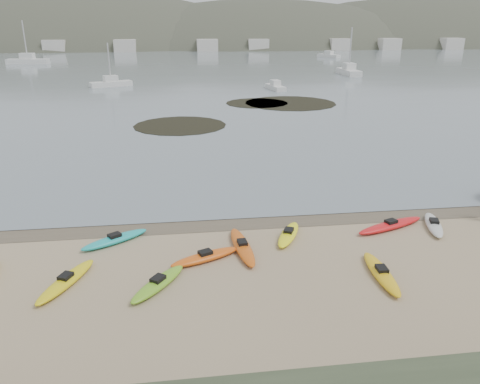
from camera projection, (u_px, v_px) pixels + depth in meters
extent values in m
plane|color=tan|center=(240.00, 219.00, 24.27)|extent=(600.00, 600.00, 0.00)
plane|color=brown|center=(241.00, 221.00, 23.99)|extent=(60.00, 60.00, 0.00)
plane|color=slate|center=(180.00, 37.00, 303.64)|extent=(1200.00, 1200.00, 0.00)
ellipsoid|color=#FFFB15|center=(288.00, 234.00, 22.11)|extent=(1.93, 2.96, 0.34)
ellipsoid|color=yellow|center=(381.00, 273.00, 18.70)|extent=(0.85, 3.59, 0.34)
ellipsoid|color=red|center=(391.00, 225.00, 23.11)|extent=(4.09, 2.14, 0.34)
ellipsoid|color=yellow|center=(66.00, 281.00, 18.16)|extent=(2.07, 3.55, 0.34)
ellipsoid|color=#1BA8AA|center=(115.00, 239.00, 21.61)|extent=(3.14, 2.43, 0.34)
ellipsoid|color=#E05913|center=(205.00, 257.00, 20.01)|extent=(3.24, 1.96, 0.34)
ellipsoid|color=beige|center=(434.00, 225.00, 23.17)|extent=(1.65, 3.13, 0.34)
ellipsoid|color=#D55812|center=(242.00, 247.00, 20.93)|extent=(1.03, 3.94, 0.34)
ellipsoid|color=#73B724|center=(158.00, 283.00, 17.98)|extent=(2.40, 2.99, 0.34)
cylinder|color=black|center=(180.00, 126.00, 45.93)|extent=(9.08, 9.08, 0.04)
cylinder|color=black|center=(290.00, 103.00, 58.50)|extent=(11.38, 11.38, 0.04)
cylinder|color=black|center=(257.00, 103.00, 58.47)|extent=(7.77, 7.77, 0.04)
cube|color=silver|center=(111.00, 84.00, 73.39)|extent=(6.60, 4.28, 0.90)
cube|color=silver|center=(275.00, 87.00, 70.08)|extent=(2.31, 5.53, 0.75)
cube|color=silver|center=(349.00, 72.00, 89.45)|extent=(2.50, 8.49, 1.18)
cube|color=silver|center=(28.00, 61.00, 112.43)|extent=(9.90, 3.60, 1.36)
cube|color=silver|center=(329.00, 56.00, 132.71)|extent=(5.46, 7.12, 1.00)
ellipsoid|color=#384235|center=(82.00, 88.00, 206.54)|extent=(220.00, 120.00, 80.00)
ellipsoid|color=#384235|center=(262.00, 80.00, 210.74)|extent=(200.00, 110.00, 68.00)
ellipsoid|color=#384235|center=(428.00, 79.00, 231.06)|extent=(230.00, 130.00, 76.00)
cube|color=beige|center=(56.00, 46.00, 153.48)|extent=(7.00, 5.00, 4.00)
cube|color=beige|center=(130.00, 46.00, 156.41)|extent=(7.00, 5.00, 4.00)
cube|color=beige|center=(202.00, 45.00, 159.35)|extent=(7.00, 5.00, 4.00)
cube|color=beige|center=(271.00, 45.00, 162.28)|extent=(7.00, 5.00, 4.00)
cube|color=beige|center=(338.00, 44.00, 165.21)|extent=(7.00, 5.00, 4.00)
cube|color=beige|center=(402.00, 44.00, 168.15)|extent=(7.00, 5.00, 4.00)
cube|color=beige|center=(464.00, 44.00, 171.08)|extent=(7.00, 5.00, 4.00)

